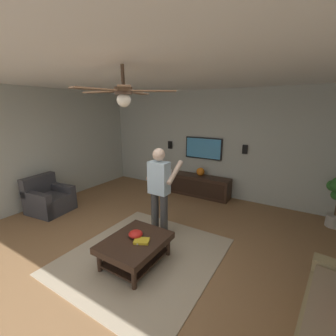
{
  "coord_description": "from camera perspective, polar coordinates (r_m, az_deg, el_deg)",
  "views": [
    {
      "loc": [
        -2.36,
        -2.13,
        2.28
      ],
      "look_at": [
        1.32,
        0.14,
        1.16
      ],
      "focal_mm": 24.21,
      "sensor_mm": 36.0,
      "label": 1
    }
  ],
  "objects": [
    {
      "name": "ground_plane",
      "position": [
        3.91,
        -9.08,
        -21.37
      ],
      "size": [
        8.01,
        8.01,
        0.0
      ],
      "primitive_type": "plane",
      "color": "olive"
    },
    {
      "name": "area_rug",
      "position": [
        3.92,
        -6.09,
        -21.04
      ],
      "size": [
        2.41,
        2.21,
        0.01
      ],
      "primitive_type": "cube",
      "color": "tan",
      "rests_on": "ground"
    },
    {
      "name": "media_console",
      "position": [
        6.24,
        7.68,
        -4.4
      ],
      "size": [
        0.45,
        1.7,
        0.55
      ],
      "rotation": [
        0.0,
        0.0,
        3.14
      ],
      "color": "#332116",
      "rests_on": "ground"
    },
    {
      "name": "tv",
      "position": [
        6.21,
        8.9,
        4.95
      ],
      "size": [
        0.05,
        1.03,
        0.58
      ],
      "rotation": [
        0.0,
        0.0,
        3.14
      ],
      "color": "black"
    },
    {
      "name": "ceiling_fan",
      "position": [
        2.75,
        -11.18,
        17.97
      ],
      "size": [
        1.2,
        1.13,
        0.46
      ],
      "color": "#4C3828"
    },
    {
      "name": "wall_speaker_right",
      "position": [
        6.7,
        0.55,
        5.84
      ],
      "size": [
        0.06,
        0.12,
        0.22
      ],
      "primitive_type": "cube",
      "color": "black"
    },
    {
      "name": "ceiling_slab",
      "position": [
        3.23,
        -11.25,
        24.15
      ],
      "size": [
        6.88,
        6.69,
        0.1
      ],
      "primitive_type": "cube",
      "color": "white"
    },
    {
      "name": "person_standing",
      "position": [
        4.08,
        -2.11,
        -4.82
      ],
      "size": [
        0.53,
        0.53,
        1.64
      ],
      "rotation": [
        0.0,
        0.0,
        -0.01
      ],
      "color": "#3F3F3F",
      "rests_on": "ground"
    },
    {
      "name": "wall_side_far",
      "position": [
        5.98,
        -34.47,
        3.4
      ],
      "size": [
        6.88,
        0.1,
        2.78
      ],
      "primitive_type": "cube",
      "color": "#B2B7AD",
      "rests_on": "ground"
    },
    {
      "name": "wall_speaker_left",
      "position": [
        5.89,
        18.81,
        4.47
      ],
      "size": [
        0.06,
        0.12,
        0.22
      ],
      "primitive_type": "cube",
      "color": "black"
    },
    {
      "name": "vase_round",
      "position": [
        6.16,
        8.17,
        -0.91
      ],
      "size": [
        0.22,
        0.22,
        0.22
      ],
      "primitive_type": "sphere",
      "color": "orange",
      "rests_on": "media_console"
    },
    {
      "name": "bowl",
      "position": [
        3.61,
        -8.11,
        -16.1
      ],
      "size": [
        0.22,
        0.22,
        0.1
      ],
      "primitive_type": "ellipsoid",
      "color": "red",
      "rests_on": "coffee_table"
    },
    {
      "name": "wall_back_tv",
      "position": [
        6.19,
        11.27,
        5.96
      ],
      "size": [
        0.1,
        6.69,
        2.78
      ],
      "primitive_type": "cube",
      "color": "#B2B7AD",
      "rests_on": "ground"
    },
    {
      "name": "coffee_table",
      "position": [
        3.63,
        -8.25,
        -18.79
      ],
      "size": [
        1.0,
        0.8,
        0.4
      ],
      "color": "#332116",
      "rests_on": "ground"
    },
    {
      "name": "armchair",
      "position": [
        5.91,
        -27.8,
        -7.07
      ],
      "size": [
        0.9,
        0.91,
        0.82
      ],
      "rotation": [
        0.0,
        0.0,
        -1.44
      ],
      "color": "#38383D",
      "rests_on": "ground"
    },
    {
      "name": "remote_white",
      "position": [
        3.47,
        -6.67,
        -18.2
      ],
      "size": [
        0.14,
        0.13,
        0.02
      ],
      "primitive_type": "cube",
      "rotation": [
        0.0,
        0.0,
        5.58
      ],
      "color": "white",
      "rests_on": "coffee_table"
    },
    {
      "name": "book",
      "position": [
        3.5,
        -6.66,
        -17.78
      ],
      "size": [
        0.24,
        0.27,
        0.04
      ],
      "primitive_type": "cube",
      "rotation": [
        0.0,
        0.0,
        5.17
      ],
      "color": "gold",
      "rests_on": "coffee_table"
    }
  ]
}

